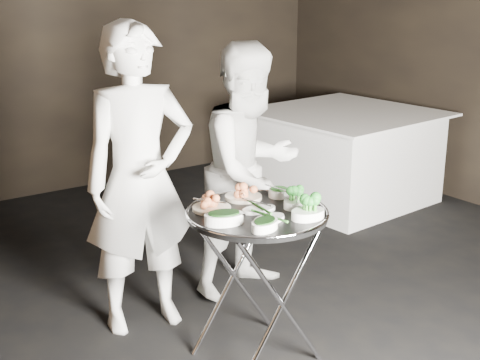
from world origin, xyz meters
TOP-DOWN VIEW (x-y plane):
  - floor at (0.00, 0.00)m, footprint 6.00×7.00m
  - wall_back at (0.00, 3.52)m, footprint 6.00×0.05m
  - tray_stand at (-0.11, 0.06)m, footprint 0.55×0.46m
  - serving_tray at (-0.11, 0.06)m, footprint 0.72×0.72m
  - potato_plate_a at (-0.28, 0.21)m, footprint 0.21×0.21m
  - potato_plate_b at (-0.04, 0.27)m, footprint 0.20×0.20m
  - greens_bowl at (0.13, 0.19)m, footprint 0.11×0.11m
  - asparagus_plate_a at (-0.10, 0.06)m, footprint 0.19×0.12m
  - asparagus_plate_b at (-0.14, -0.08)m, footprint 0.20×0.13m
  - spinach_bowl_a at (-0.34, 0.02)m, footprint 0.22×0.18m
  - spinach_bowl_b at (-0.23, -0.16)m, footprint 0.19×0.16m
  - broccoli_bowl_a at (0.10, -0.00)m, footprint 0.17×0.13m
  - broccoli_bowl_b at (0.04, -0.16)m, footprint 0.19×0.14m
  - serving_utensils at (-0.09, 0.13)m, footprint 0.58×0.41m
  - waiter_left at (-0.41, 0.74)m, footprint 0.69×0.50m
  - waiter_right at (0.37, 0.77)m, footprint 0.85×0.70m
  - dining_table at (2.12, 1.75)m, footprint 1.43×1.43m

SIDE VIEW (x-z plane):
  - floor at x=0.00m, z-range -0.05..0.00m
  - dining_table at x=2.12m, z-range 0.00..0.82m
  - tray_stand at x=-0.11m, z-range 0.05..0.86m
  - waiter_right at x=0.37m, z-range 0.00..1.59m
  - serving_tray at x=-0.11m, z-range 0.79..0.83m
  - asparagus_plate_a at x=-0.10m, z-range 0.82..0.86m
  - asparagus_plate_b at x=-0.14m, z-range 0.82..0.86m
  - greens_bowl at x=0.13m, z-range 0.82..0.88m
  - broccoli_bowl_a at x=0.10m, z-range 0.82..0.88m
  - spinach_bowl_b at x=-0.23m, z-range 0.82..0.88m
  - potato_plate_a at x=-0.28m, z-range 0.82..0.89m
  - potato_plate_b at x=-0.04m, z-range 0.82..0.89m
  - broccoli_bowl_b at x=0.04m, z-range 0.82..0.89m
  - spinach_bowl_a at x=-0.34m, z-range 0.82..0.90m
  - waiter_left at x=-0.41m, z-range 0.00..1.74m
  - serving_utensils at x=-0.09m, z-range 0.87..0.87m
  - wall_back at x=0.00m, z-range 0.00..3.00m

